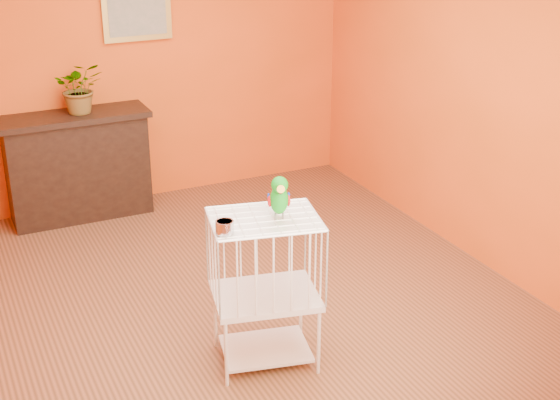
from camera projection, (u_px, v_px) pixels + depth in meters
ground at (237, 300)px, 5.68m from camera, size 4.50×4.50×0.00m
room_shell at (232, 88)px, 5.07m from camera, size 4.50×4.50×4.50m
console_cabinet at (78, 166)px, 6.91m from camera, size 1.29×0.46×0.96m
potted_plant at (81, 94)px, 6.66m from camera, size 0.46×0.50×0.35m
framed_picture at (137, 12)px, 6.86m from camera, size 0.62×0.04×0.50m
birdcage at (265, 289)px, 4.79m from camera, size 0.73×0.62×0.99m
feed_cup at (225, 227)px, 4.40m from camera, size 0.11×0.11×0.07m
parrot at (279, 197)px, 4.55m from camera, size 0.15×0.25×0.28m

